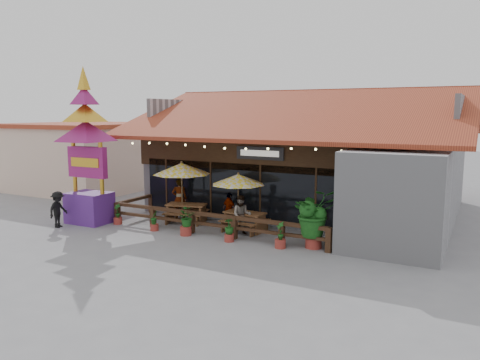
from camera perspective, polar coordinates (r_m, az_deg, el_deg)
The scene contains 19 objects.
ground at distance 18.71m, azimuth 1.40°, elevation -7.02°, with size 100.00×100.00×0.00m, color gray.
restaurant_building at distance 24.21m, azimuth 8.97°, elevation 1.71°, with size 15.50×14.73×6.09m.
patio_railing at distance 19.42m, azimuth -4.92°, elevation -4.61°, with size 10.00×2.60×0.92m.
neighbor_building at distance 32.08m, azimuth -18.19°, elevation 2.87°, with size 8.40×8.40×4.22m.
umbrella_left at distance 21.01m, azimuth -7.13°, elevation 1.34°, with size 2.61×2.61×2.77m.
umbrella_right at distance 19.59m, azimuth -0.22°, elevation 0.04°, with size 2.61×2.61×2.44m.
picnic_table_left at distance 21.22m, azimuth -6.55°, elevation -3.64°, with size 2.08×1.91×0.84m.
picnic_table_right at distance 19.52m, azimuth 0.58°, elevation -4.69°, with size 1.80×1.59×0.82m.
thai_sign_tower at distance 21.67m, azimuth -18.25°, elevation 5.20°, with size 2.80×2.80×7.43m.
tropical_plant at distance 17.22m, azimuth 9.03°, elevation -4.11°, with size 2.12×2.08×2.22m.
diner_a at distance 21.89m, azimuth -7.39°, elevation -2.27°, with size 0.69×0.46×1.90m, color #372411.
diner_b at distance 18.96m, azimuth 0.21°, elevation -4.30°, with size 0.78×0.61×1.61m, color #372411.
diner_c at distance 20.45m, azimuth -1.30°, elevation -3.58°, with size 0.86×0.36×1.46m, color #372411.
pedestrian at distance 21.60m, azimuth -21.30°, elevation -3.37°, with size 1.02×0.58×1.57m, color black.
planter_a at distance 21.49m, azimuth -14.69°, elevation -4.21°, with size 0.38×0.38×0.92m.
planter_b at distance 19.99m, azimuth -10.41°, elevation -5.00°, with size 0.35×0.35×0.86m.
planter_c at distance 18.99m, azimuth -6.64°, elevation -4.87°, with size 0.74×0.66×1.12m.
planter_d at distance 18.02m, azimuth -1.33°, elevation -6.15°, with size 0.49×0.49×0.92m.
planter_e at distance 17.26m, azimuth 4.94°, elevation -6.93°, with size 0.42×0.41×0.99m.
Camera 1 is at (8.03, -16.16, 4.95)m, focal length 35.00 mm.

